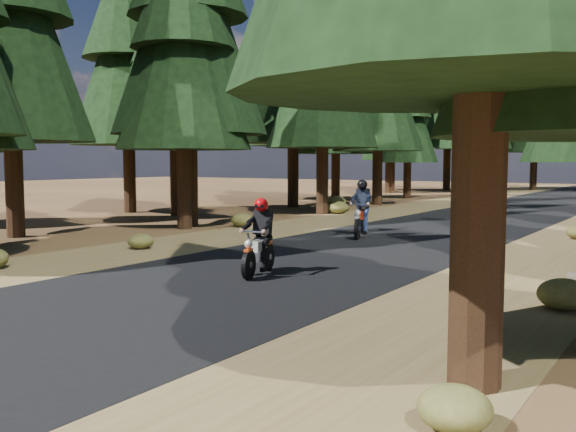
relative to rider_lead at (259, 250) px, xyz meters
The scene contains 8 objects.
ground 0.59m from the rider_lead, 114.17° to the right, with size 120.00×120.00×0.00m, color #402A17.
road 4.77m from the rider_lead, 91.40° to the left, with size 6.00×100.00×0.01m, color black.
shoulder_l 6.71m from the rider_lead, 134.84° to the left, with size 3.20×100.00×0.01m, color brown.
shoulder_r 6.55m from the rider_lead, 46.60° to the left, with size 3.20×100.00×0.01m, color brown.
pine_forest 22.06m from the rider_lead, 90.37° to the left, with size 34.59×55.08×16.32m.
understory_shrubs 8.41m from the rider_lead, 84.55° to the left, with size 15.16×28.57×0.61m.
rider_lead is the anchor object (origin of this frame).
rider_follow 7.00m from the rider_lead, 99.90° to the left, with size 1.13×2.02×1.72m.
Camera 1 is at (7.54, -10.02, 2.28)m, focal length 40.00 mm.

